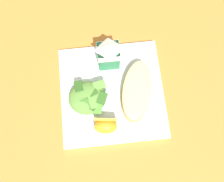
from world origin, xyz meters
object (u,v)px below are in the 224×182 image
object	(u,v)px
white_plate	(112,93)
milk_carton	(109,54)
green_salad_pile	(88,98)
cheesy_pizza_bread	(137,91)
orange_wedge_front	(106,126)

from	to	relation	value
white_plate	milk_carton	distance (m)	0.11
white_plate	green_salad_pile	size ratio (longest dim) A/B	2.65
cheesy_pizza_bread	milk_carton	xyz separation A→B (m)	(-0.06, 0.10, 0.04)
milk_carton	green_salad_pile	bearing A→B (deg)	-124.19
milk_carton	orange_wedge_front	size ratio (longest dim) A/B	1.71
cheesy_pizza_bread	green_salad_pile	xyz separation A→B (m)	(-0.13, -0.01, 0.00)
cheesy_pizza_bread	milk_carton	size ratio (longest dim) A/B	1.68
green_salad_pile	orange_wedge_front	bearing A→B (deg)	-63.09
orange_wedge_front	cheesy_pizza_bread	bearing A→B (deg)	42.32
white_plate	milk_carton	xyz separation A→B (m)	(0.00, 0.09, 0.07)
white_plate	cheesy_pizza_bread	world-z (taller)	cheesy_pizza_bread
white_plate	orange_wedge_front	distance (m)	0.10
white_plate	green_salad_pile	xyz separation A→B (m)	(-0.07, -0.01, 0.03)
cheesy_pizza_bread	milk_carton	distance (m)	0.12
white_plate	cheesy_pizza_bread	bearing A→B (deg)	-7.63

